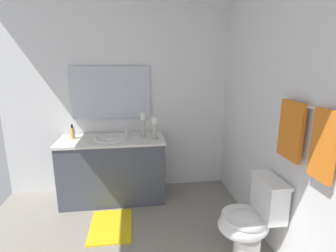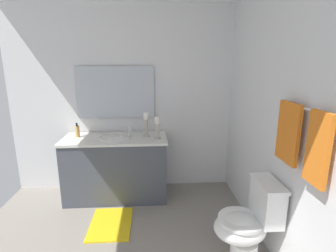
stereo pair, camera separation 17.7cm
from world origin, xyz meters
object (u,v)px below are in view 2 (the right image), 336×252
(sink_basin, at_px, (115,140))
(mirror, at_px, (116,92))
(candle_holder_short, at_px, (146,124))
(bath_mat, at_px, (111,224))
(vanity_cabinet, at_px, (116,167))
(candle_holder_tall, at_px, (157,127))
(towel_bar, at_px, (308,109))
(toilet, at_px, (248,223))
(towel_center, at_px, (318,149))
(towel_near_vanity, at_px, (288,133))
(soap_bottle, at_px, (77,131))

(sink_basin, bearing_deg, mirror, -179.80)
(candle_holder_short, relative_size, bath_mat, 0.51)
(vanity_cabinet, relative_size, candle_holder_tall, 4.78)
(candle_holder_tall, xyz_separation_m, towel_bar, (1.44, 0.97, 0.47))
(vanity_cabinet, xyz_separation_m, toilet, (1.22, 1.29, -0.04))
(mirror, relative_size, toilet, 1.34)
(candle_holder_tall, bearing_deg, towel_center, 30.60)
(mirror, xyz_separation_m, candle_holder_short, (0.25, 0.39, -0.37))
(towel_bar, bearing_deg, bath_mat, -120.55)
(towel_near_vanity, distance_m, towel_center, 0.36)
(soap_bottle, bearing_deg, mirror, 115.00)
(mirror, xyz_separation_m, towel_bar, (1.79, 1.51, 0.08))
(candle_holder_short, distance_m, towel_bar, 1.96)
(sink_basin, distance_m, soap_bottle, 0.49)
(candle_holder_short, height_order, towel_near_vanity, towel_near_vanity)
(toilet, distance_m, towel_center, 0.99)
(soap_bottle, relative_size, towel_near_vanity, 0.39)
(mirror, height_order, candle_holder_short, mirror)
(mirror, height_order, soap_bottle, mirror)
(sink_basin, bearing_deg, soap_bottle, -97.16)
(candle_holder_short, relative_size, towel_near_vanity, 0.66)
(sink_basin, relative_size, towel_near_vanity, 0.87)
(mirror, height_order, towel_center, mirror)
(mirror, height_order, candle_holder_tall, mirror)
(candle_holder_tall, relative_size, candle_holder_short, 0.89)
(soap_bottle, height_order, towel_near_vanity, towel_near_vanity)
(towel_center, bearing_deg, candle_holder_short, -147.55)
(soap_bottle, bearing_deg, towel_bar, 51.51)
(towel_center, bearing_deg, vanity_cabinet, -138.67)
(candle_holder_short, bearing_deg, soap_bottle, -91.98)
(sink_basin, bearing_deg, candle_holder_tall, 81.79)
(mirror, bearing_deg, soap_bottle, -65.00)
(bath_mat, bearing_deg, toilet, 65.27)
(candle_holder_tall, height_order, towel_near_vanity, towel_near_vanity)
(vanity_cabinet, bearing_deg, soap_bottle, -97.18)
(sink_basin, distance_m, bath_mat, 0.98)
(sink_basin, height_order, candle_holder_tall, candle_holder_tall)
(candle_holder_tall, relative_size, soap_bottle, 1.52)
(soap_bottle, bearing_deg, towel_center, 48.22)
(vanity_cabinet, distance_m, towel_center, 2.39)
(candle_holder_tall, bearing_deg, sink_basin, -98.21)
(towel_center, bearing_deg, soap_bottle, -131.78)
(vanity_cabinet, distance_m, soap_bottle, 0.67)
(towel_bar, bearing_deg, towel_near_vanity, -174.25)
(toilet, xyz_separation_m, towel_near_vanity, (0.12, 0.20, 0.84))
(towel_near_vanity, relative_size, bath_mat, 0.77)
(soap_bottle, relative_size, toilet, 0.24)
(towel_bar, bearing_deg, soap_bottle, -128.49)
(soap_bottle, height_order, toilet, soap_bottle)
(vanity_cabinet, bearing_deg, bath_mat, 0.00)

